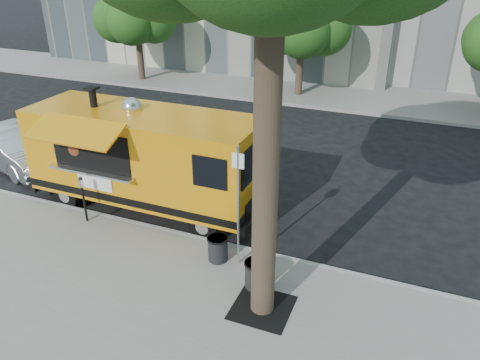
# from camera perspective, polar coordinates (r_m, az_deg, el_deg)

# --- Properties ---
(ground) EXTENTS (120.00, 120.00, 0.00)m
(ground) POSITION_cam_1_polar(r_m,az_deg,el_deg) (13.05, -3.95, -5.24)
(ground) COLOR black
(ground) RESTS_ON ground
(sidewalk) EXTENTS (60.00, 6.00, 0.15)m
(sidewalk) POSITION_cam_1_polar(r_m,az_deg,el_deg) (10.30, -14.01, -15.69)
(sidewalk) COLOR gray
(sidewalk) RESTS_ON ground
(curb) EXTENTS (60.00, 0.14, 0.16)m
(curb) POSITION_cam_1_polar(r_m,az_deg,el_deg) (12.32, -5.85, -7.04)
(curb) COLOR #999993
(curb) RESTS_ON ground
(far_sidewalk) EXTENTS (60.00, 5.00, 0.15)m
(far_sidewalk) POSITION_cam_1_polar(r_m,az_deg,el_deg) (24.88, 9.84, 10.37)
(far_sidewalk) COLOR gray
(far_sidewalk) RESTS_ON ground
(tree_well) EXTENTS (1.20, 1.20, 0.02)m
(tree_well) POSITION_cam_1_polar(r_m,az_deg,el_deg) (10.07, 2.71, -15.28)
(tree_well) COLOR black
(tree_well) RESTS_ON sidewalk
(far_tree_a) EXTENTS (3.42, 3.42, 5.36)m
(far_tree_a) POSITION_cam_1_polar(r_m,az_deg,el_deg) (26.97, -12.56, 19.44)
(far_tree_a) COLOR #33261C
(far_tree_a) RESTS_ON far_sidewalk
(far_tree_b) EXTENTS (3.60, 3.60, 5.50)m
(far_tree_b) POSITION_cam_1_polar(r_m,az_deg,el_deg) (23.59, 7.62, 18.99)
(far_tree_b) COLOR #33261C
(far_tree_b) RESTS_ON far_sidewalk
(sign_post) EXTENTS (0.28, 0.06, 3.00)m
(sign_post) POSITION_cam_1_polar(r_m,az_deg,el_deg) (10.34, -0.24, -2.46)
(sign_post) COLOR silver
(sign_post) RESTS_ON sidewalk
(parking_meter) EXTENTS (0.11, 0.11, 1.33)m
(parking_meter) POSITION_cam_1_polar(r_m,az_deg,el_deg) (13.11, -18.62, -1.61)
(parking_meter) COLOR black
(parking_meter) RESTS_ON sidewalk
(food_truck) EXTENTS (6.89, 3.18, 3.40)m
(food_truck) POSITION_cam_1_polar(r_m,az_deg,el_deg) (13.37, -11.73, 2.78)
(food_truck) COLOR orange
(food_truck) RESTS_ON ground
(sedan) EXTENTS (4.50, 2.64, 1.40)m
(sedan) POSITION_cam_1_polar(r_m,az_deg,el_deg) (17.80, -25.94, 3.54)
(sedan) COLOR silver
(sedan) RESTS_ON ground
(trash_bin_left) EXTENTS (0.51, 0.51, 0.62)m
(trash_bin_left) POSITION_cam_1_polar(r_m,az_deg,el_deg) (11.20, -2.72, -8.26)
(trash_bin_left) COLOR black
(trash_bin_left) RESTS_ON sidewalk
(trash_bin_right) EXTENTS (0.54, 0.54, 0.64)m
(trash_bin_right) POSITION_cam_1_polar(r_m,az_deg,el_deg) (10.38, 1.98, -11.34)
(trash_bin_right) COLOR black
(trash_bin_right) RESTS_ON sidewalk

